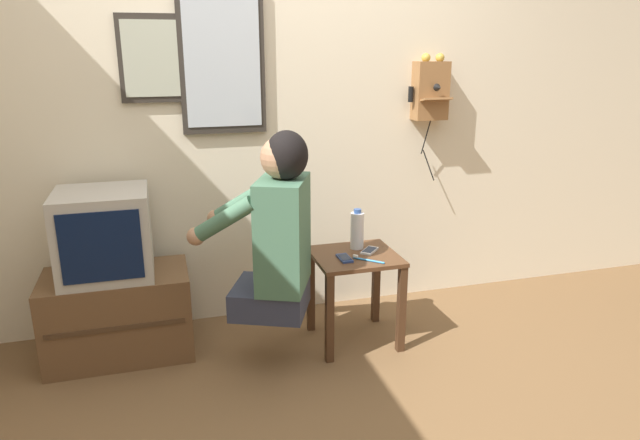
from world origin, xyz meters
TOP-DOWN VIEW (x-y plane):
  - ground_plane at (0.00, 0.00)m, footprint 14.00×14.00m
  - wall_back at (0.00, 1.23)m, footprint 6.80×0.05m
  - side_table at (0.37, 0.71)m, footprint 0.45×0.42m
  - person at (-0.08, 0.59)m, footprint 0.63×0.54m
  - tv_stand at (-0.87, 0.91)m, footprint 0.74×0.43m
  - television at (-0.90, 0.92)m, footprint 0.45×0.43m
  - wall_phone_antique at (0.99, 1.15)m, footprint 0.24×0.18m
  - framed_picture at (-0.59, 1.20)m, footprint 0.35×0.03m
  - wall_mirror at (-0.23, 1.19)m, footprint 0.46×0.03m
  - cell_phone_held at (0.29, 0.66)m, footprint 0.06×0.12m
  - cell_phone_spare at (0.46, 0.73)m, footprint 0.13×0.13m
  - water_bottle at (0.42, 0.80)m, footprint 0.07×0.07m
  - toothbrush at (0.40, 0.60)m, footprint 0.14×0.13m

SIDE VIEW (x-z plane):
  - ground_plane at x=0.00m, z-range 0.00..0.00m
  - tv_stand at x=-0.87m, z-range 0.00..0.46m
  - side_table at x=0.37m, z-range 0.13..0.64m
  - cell_phone_held at x=0.29m, z-range 0.51..0.52m
  - cell_phone_spare at x=0.46m, z-range 0.51..0.52m
  - toothbrush at x=0.40m, z-range 0.51..0.53m
  - water_bottle at x=0.42m, z-range 0.50..0.73m
  - television at x=-0.90m, z-range 0.46..0.90m
  - person at x=-0.08m, z-range 0.27..1.19m
  - wall_back at x=0.00m, z-range 0.00..2.55m
  - wall_phone_antique at x=0.99m, z-range 0.95..1.71m
  - wall_mirror at x=-0.23m, z-range 1.12..1.89m
  - framed_picture at x=-0.59m, z-range 1.30..1.75m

